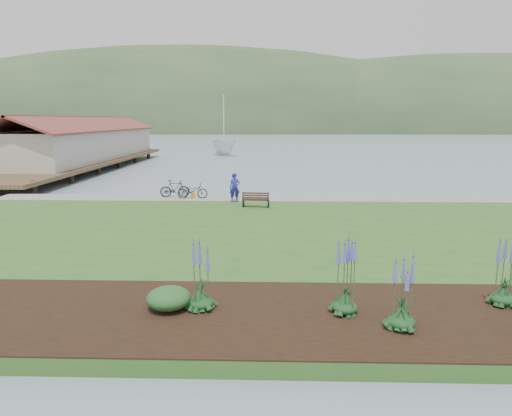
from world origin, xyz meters
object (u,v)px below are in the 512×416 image
(park_bench, at_px, (256,199))
(sailboat, at_px, (224,156))
(bicycle_a, at_px, (192,191))
(person, at_px, (235,185))

(park_bench, relative_size, sailboat, 0.05)
(park_bench, relative_size, bicycle_a, 0.81)
(park_bench, height_order, sailboat, sailboat)
(sailboat, bearing_deg, bicycle_a, -115.80)
(park_bench, distance_m, person, 2.09)
(park_bench, relative_size, person, 0.75)
(person, bearing_deg, park_bench, -60.12)
(person, xyz_separation_m, sailboat, (-4.50, 39.50, -1.38))
(bicycle_a, bearing_deg, sailboat, -2.65)
(person, height_order, sailboat, sailboat)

